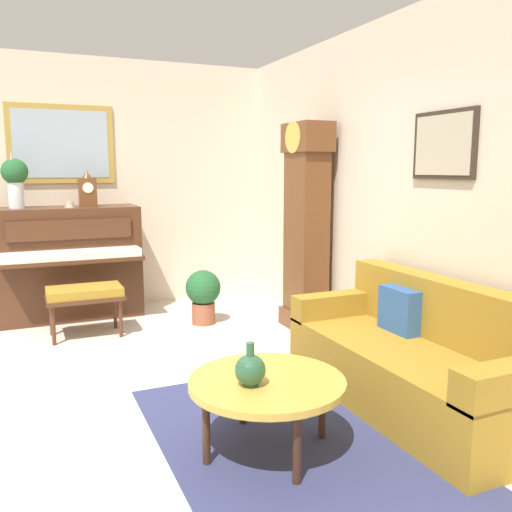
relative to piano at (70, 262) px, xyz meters
The scene contains 14 objects.
ground_plane 2.32m from the piano, ahead, with size 6.40×6.00×0.10m, color beige.
wall_left 0.89m from the piano, behind, with size 0.13×4.90×2.80m.
wall_back 3.37m from the piano, 46.64° to the left, with size 5.30×0.13×2.80m.
area_rug 3.52m from the piano, 15.80° to the left, with size 2.10×1.50×0.01m, color navy.
piano is the anchor object (origin of this frame).
piano_bench 0.81m from the piano, ahead, with size 0.42×0.70×0.48m.
grandfather_clock 2.54m from the piano, 56.99° to the left, with size 0.52×0.34×2.03m.
couch 3.79m from the piano, 30.48° to the left, with size 1.90×0.80×0.84m.
coffee_table 3.50m from the piano, 12.36° to the left, with size 0.88×0.88×0.43m.
mantel_clock 0.79m from the piano, 89.48° to the left, with size 0.13×0.18×0.38m.
flower_vase 1.02m from the piano, 89.83° to the right, with size 0.26×0.26×0.58m.
teacup 0.62m from the piano, 16.69° to the left, with size 0.12×0.12×0.06m.
green_jug 3.51m from the piano, 10.30° to the left, with size 0.17×0.17×0.24m.
potted_plant 1.50m from the piano, 56.01° to the left, with size 0.36×0.36×0.56m.
Camera 1 is at (3.78, -0.43, 1.58)m, focal length 37.90 mm.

